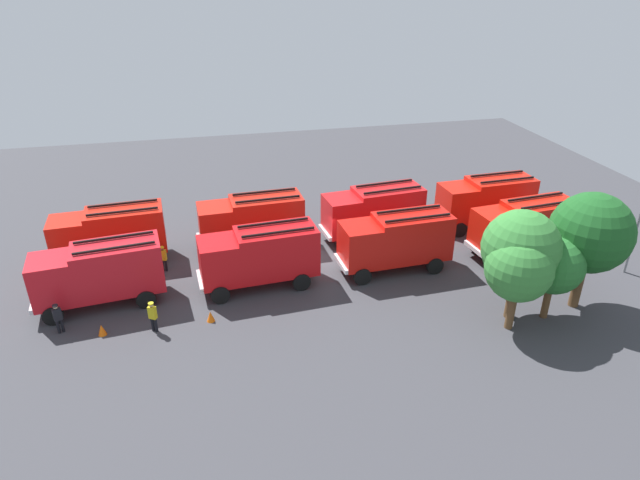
{
  "coord_description": "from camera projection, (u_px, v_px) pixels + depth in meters",
  "views": [
    {
      "loc": [
        7.24,
        31.31,
        17.59
      ],
      "look_at": [
        0.0,
        0.0,
        1.4
      ],
      "focal_mm": 30.54,
      "sensor_mm": 36.0,
      "label": 1
    }
  ],
  "objects": [
    {
      "name": "ground_plane",
      "position": [
        320.0,
        259.0,
        36.61
      ],
      "size": [
        63.3,
        63.3,
        0.0
      ],
      "primitive_type": "plane",
      "color": "#38383D"
    },
    {
      "name": "firefighter_1",
      "position": [
        163.0,
        257.0,
        34.72
      ],
      "size": [
        0.47,
        0.35,
        1.73
      ],
      "rotation": [
        0.0,
        0.0,
        1.29
      ],
      "color": "black",
      "rests_on": "ground"
    },
    {
      "name": "tree_0",
      "position": [
        591.0,
        233.0,
        29.49
      ],
      "size": [
        4.46,
        4.46,
        6.92
      ],
      "color": "brown",
      "rests_on": "ground"
    },
    {
      "name": "fire_truck_3",
      "position": [
        110.0,
        233.0,
        35.24
      ],
      "size": [
        7.34,
        3.13,
        3.88
      ],
      "rotation": [
        0.0,
        0.0,
        0.06
      ],
      "color": "red",
      "rests_on": "ground"
    },
    {
      "name": "traffic_cone_1",
      "position": [
        393.0,
        216.0,
        42.05
      ],
      "size": [
        0.46,
        0.46,
        0.65
      ],
      "primitive_type": "cone",
      "color": "#F2600C",
      "rests_on": "ground"
    },
    {
      "name": "firefighter_3",
      "position": [
        223.0,
        254.0,
        35.18
      ],
      "size": [
        0.47,
        0.46,
        1.7
      ],
      "rotation": [
        0.0,
        0.0,
        0.82
      ],
      "color": "black",
      "rests_on": "ground"
    },
    {
      "name": "traffic_cone_2",
      "position": [
        211.0,
        316.0,
        30.02
      ],
      "size": [
        0.44,
        0.44,
        0.63
      ],
      "primitive_type": "cone",
      "color": "#F2600C",
      "rests_on": "ground"
    },
    {
      "name": "fire_truck_6",
      "position": [
        260.0,
        255.0,
        32.56
      ],
      "size": [
        7.36,
        3.17,
        3.88
      ],
      "rotation": [
        0.0,
        0.0,
        0.07
      ],
      "color": "red",
      "rests_on": "ground"
    },
    {
      "name": "fire_truck_2",
      "position": [
        252.0,
        220.0,
        37.06
      ],
      "size": [
        7.3,
        3.02,
        3.88
      ],
      "rotation": [
        0.0,
        0.0,
        0.05
      ],
      "color": "red",
      "rests_on": "ground"
    },
    {
      "name": "tree_3",
      "position": [
        519.0,
        269.0,
        27.99
      ],
      "size": [
        3.51,
        3.51,
        5.44
      ],
      "color": "brown",
      "rests_on": "ground"
    },
    {
      "name": "firefighter_2",
      "position": [
        58.0,
        317.0,
        28.79
      ],
      "size": [
        0.48,
        0.4,
        1.75
      ],
      "rotation": [
        0.0,
        0.0,
        5.17
      ],
      "color": "black",
      "rests_on": "ground"
    },
    {
      "name": "tree_2",
      "position": [
        521.0,
        248.0,
        28.63
      ],
      "size": [
        4.13,
        4.13,
        6.4
      ],
      "color": "brown",
      "rests_on": "ground"
    },
    {
      "name": "traffic_cone_0",
      "position": [
        102.0,
        330.0,
        28.9
      ],
      "size": [
        0.45,
        0.45,
        0.64
      ],
      "primitive_type": "cone",
      "color": "#F2600C",
      "rests_on": "ground"
    },
    {
      "name": "fire_truck_5",
      "position": [
        396.0,
        239.0,
        34.38
      ],
      "size": [
        7.31,
        3.04,
        3.88
      ],
      "rotation": [
        0.0,
        0.0,
        0.05
      ],
      "color": "red",
      "rests_on": "ground"
    },
    {
      "name": "lamppost",
      "position": [
        639.0,
        220.0,
        33.34
      ],
      "size": [
        0.36,
        0.36,
        6.27
      ],
      "color": "slate",
      "rests_on": "ground"
    },
    {
      "name": "fire_truck_0",
      "position": [
        486.0,
        199.0,
        40.31
      ],
      "size": [
        7.3,
        3.0,
        3.88
      ],
      "rotation": [
        0.0,
        0.0,
        0.04
      ],
      "color": "red",
      "rests_on": "ground"
    },
    {
      "name": "firefighter_0",
      "position": [
        511.0,
        224.0,
        39.46
      ],
      "size": [
        0.48,
        0.42,
        1.62
      ],
      "rotation": [
        0.0,
        0.0,
        2.09
      ],
      "color": "black",
      "rests_on": "ground"
    },
    {
      "name": "fire_truck_7",
      "position": [
        99.0,
        272.0,
        30.75
      ],
      "size": [
        7.43,
        3.43,
        3.88
      ],
      "rotation": [
        0.0,
        0.0,
        0.12
      ],
      "color": "red",
      "rests_on": "ground"
    },
    {
      "name": "fire_truck_1",
      "position": [
        374.0,
        210.0,
        38.5
      ],
      "size": [
        7.4,
        3.31,
        3.88
      ],
      "rotation": [
        0.0,
        0.0,
        0.1
      ],
      "color": "red",
      "rests_on": "ground"
    },
    {
      "name": "firefighter_4",
      "position": [
        153.0,
        315.0,
        28.89
      ],
      "size": [
        0.48,
        0.43,
        1.79
      ],
      "rotation": [
        0.0,
        0.0,
        1.01
      ],
      "color": "black",
      "rests_on": "ground"
    },
    {
      "name": "fire_truck_4",
      "position": [
        525.0,
        225.0,
        36.23
      ],
      "size": [
        7.4,
        3.31,
        3.88
      ],
      "rotation": [
        0.0,
        0.0,
        0.1
      ],
      "color": "red",
      "rests_on": "ground"
    },
    {
      "name": "tree_1",
      "position": [
        555.0,
        265.0,
        29.06
      ],
      "size": [
        3.17,
        3.17,
        4.92
      ],
      "color": "brown",
      "rests_on": "ground"
    }
  ]
}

